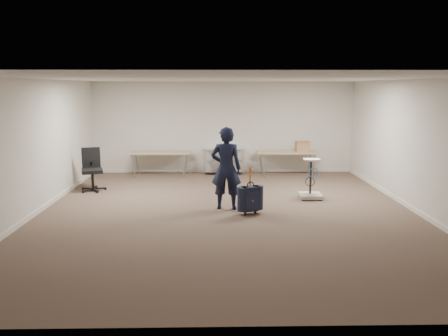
{
  "coord_description": "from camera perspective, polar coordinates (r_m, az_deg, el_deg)",
  "views": [
    {
      "loc": [
        -0.25,
        -8.95,
        2.63
      ],
      "look_at": [
        -0.06,
        0.3,
        0.91
      ],
      "focal_mm": 35.0,
      "sensor_mm": 36.0,
      "label": 1
    }
  ],
  "objects": [
    {
      "name": "folding_table_left",
      "position": [
        13.15,
        -8.35,
        1.88
      ],
      "size": [
        1.8,
        0.75,
        0.73
      ],
      "color": "tan",
      "rests_on": "ground"
    },
    {
      "name": "wire_shelf",
      "position": [
        13.34,
        -0.06,
        1.08
      ],
      "size": [
        1.22,
        0.47,
        0.8
      ],
      "color": "silver",
      "rests_on": "ground"
    },
    {
      "name": "ground",
      "position": [
        9.34,
        0.43,
        -5.84
      ],
      "size": [
        9.0,
        9.0,
        0.0
      ],
      "primitive_type": "plane",
      "color": "#4B3A2D",
      "rests_on": "ground"
    },
    {
      "name": "person",
      "position": [
        9.42,
        0.27,
        -0.05
      ],
      "size": [
        0.69,
        0.48,
        1.8
      ],
      "primitive_type": "imported",
      "rotation": [
        0.0,
        0.0,
        3.06
      ],
      "color": "black",
      "rests_on": "ground"
    },
    {
      "name": "suitcase",
      "position": [
        9.14,
        3.45,
        -4.0
      ],
      "size": [
        0.42,
        0.32,
        1.0
      ],
      "color": "#151D31",
      "rests_on": "ground"
    },
    {
      "name": "room_shell",
      "position": [
        10.66,
        0.23,
        -3.49
      ],
      "size": [
        8.0,
        9.0,
        9.0
      ],
      "color": "silver",
      "rests_on": "ground"
    },
    {
      "name": "cardboard_box",
      "position": [
        13.29,
        10.2,
        2.8
      ],
      "size": [
        0.42,
        0.32,
        0.3
      ],
      "primitive_type": "cube",
      "rotation": [
        0.0,
        0.0,
        0.04
      ],
      "color": "olive",
      "rests_on": "folding_table_right"
    },
    {
      "name": "equipment_cart",
      "position": [
        10.67,
        11.26,
        -2.57
      ],
      "size": [
        0.54,
        0.54,
        0.95
      ],
      "color": "beige",
      "rests_on": "ground"
    },
    {
      "name": "folding_table_right",
      "position": [
        13.23,
        8.22,
        1.93
      ],
      "size": [
        1.8,
        0.75,
        0.73
      ],
      "color": "tan",
      "rests_on": "ground"
    },
    {
      "name": "office_chair",
      "position": [
        11.74,
        -16.81,
        -1.22
      ],
      "size": [
        0.66,
        0.67,
        1.1
      ],
      "color": "black",
      "rests_on": "ground"
    }
  ]
}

